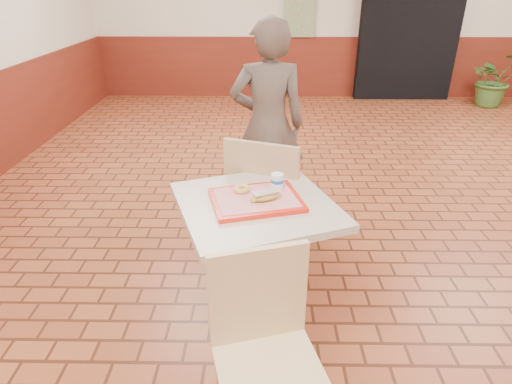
{
  "coord_description": "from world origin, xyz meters",
  "views": [
    {
      "loc": [
        -1.2,
        -2.59,
        1.87
      ],
      "look_at": [
        -1.23,
        -0.61,
        0.88
      ],
      "focal_mm": 30.0,
      "sensor_mm": 36.0,
      "label": 1
    }
  ],
  "objects_px": {
    "long_john_donut": "(265,196)",
    "potted_plant": "(494,79)",
    "serving_tray": "(256,200)",
    "chair_main_front": "(265,345)",
    "paper_cup": "(277,181)",
    "main_table": "(256,245)",
    "ring_donut": "(242,189)",
    "chair_main_back": "(267,201)",
    "customer": "(268,125)"
  },
  "relations": [
    {
      "from": "ring_donut",
      "to": "long_john_donut",
      "type": "bearing_deg",
      "value": -38.73
    },
    {
      "from": "ring_donut",
      "to": "paper_cup",
      "type": "xyz_separation_m",
      "value": [
        0.19,
        0.04,
        0.03
      ]
    },
    {
      "from": "long_john_donut",
      "to": "potted_plant",
      "type": "distance_m",
      "value": 6.27
    },
    {
      "from": "long_john_donut",
      "to": "potted_plant",
      "type": "height_order",
      "value": "long_john_donut"
    },
    {
      "from": "main_table",
      "to": "ring_donut",
      "type": "bearing_deg",
      "value": 137.52
    },
    {
      "from": "chair_main_back",
      "to": "potted_plant",
      "type": "bearing_deg",
      "value": -109.96
    },
    {
      "from": "customer",
      "to": "serving_tray",
      "type": "relative_size",
      "value": 3.59
    },
    {
      "from": "long_john_donut",
      "to": "paper_cup",
      "type": "height_order",
      "value": "paper_cup"
    },
    {
      "from": "chair_main_front",
      "to": "chair_main_back",
      "type": "height_order",
      "value": "chair_main_back"
    },
    {
      "from": "chair_main_front",
      "to": "ring_donut",
      "type": "distance_m",
      "value": 0.84
    },
    {
      "from": "customer",
      "to": "potted_plant",
      "type": "height_order",
      "value": "customer"
    },
    {
      "from": "main_table",
      "to": "serving_tray",
      "type": "bearing_deg",
      "value": -26.57
    },
    {
      "from": "customer",
      "to": "chair_main_back",
      "type": "bearing_deg",
      "value": 85.22
    },
    {
      "from": "main_table",
      "to": "paper_cup",
      "type": "bearing_deg",
      "value": 44.24
    },
    {
      "from": "main_table",
      "to": "chair_main_front",
      "type": "relative_size",
      "value": 0.89
    },
    {
      "from": "serving_tray",
      "to": "customer",
      "type": "bearing_deg",
      "value": 86.69
    },
    {
      "from": "serving_tray",
      "to": "paper_cup",
      "type": "relative_size",
      "value": 5.41
    },
    {
      "from": "customer",
      "to": "ring_donut",
      "type": "xyz_separation_m",
      "value": [
        -0.15,
        -1.23,
        0.04
      ]
    },
    {
      "from": "ring_donut",
      "to": "potted_plant",
      "type": "height_order",
      "value": "ring_donut"
    },
    {
      "from": "long_john_donut",
      "to": "chair_main_back",
      "type": "bearing_deg",
      "value": 87.84
    },
    {
      "from": "chair_main_back",
      "to": "long_john_donut",
      "type": "xyz_separation_m",
      "value": [
        -0.02,
        -0.52,
        0.3
      ]
    },
    {
      "from": "chair_main_front",
      "to": "long_john_donut",
      "type": "height_order",
      "value": "chair_main_front"
    },
    {
      "from": "paper_cup",
      "to": "potted_plant",
      "type": "relative_size",
      "value": 0.1
    },
    {
      "from": "customer",
      "to": "chair_main_front",
      "type": "bearing_deg",
      "value": 85.13
    },
    {
      "from": "chair_main_back",
      "to": "main_table",
      "type": "bearing_deg",
      "value": 101.58
    },
    {
      "from": "main_table",
      "to": "potted_plant",
      "type": "distance_m",
      "value": 6.26
    },
    {
      "from": "serving_tray",
      "to": "potted_plant",
      "type": "xyz_separation_m",
      "value": [
        3.75,
        5.01,
        -0.41
      ]
    },
    {
      "from": "paper_cup",
      "to": "ring_donut",
      "type": "bearing_deg",
      "value": -168.63
    },
    {
      "from": "serving_tray",
      "to": "long_john_donut",
      "type": "relative_size",
      "value": 2.69
    },
    {
      "from": "customer",
      "to": "long_john_donut",
      "type": "height_order",
      "value": "customer"
    },
    {
      "from": "long_john_donut",
      "to": "potted_plant",
      "type": "bearing_deg",
      "value": 53.63
    },
    {
      "from": "chair_main_back",
      "to": "serving_tray",
      "type": "distance_m",
      "value": 0.56
    },
    {
      "from": "customer",
      "to": "long_john_donut",
      "type": "xyz_separation_m",
      "value": [
        -0.03,
        -1.33,
        0.05
      ]
    },
    {
      "from": "chair_main_back",
      "to": "paper_cup",
      "type": "bearing_deg",
      "value": 116.41
    },
    {
      "from": "chair_main_front",
      "to": "paper_cup",
      "type": "relative_size",
      "value": 10.85
    },
    {
      "from": "chair_main_back",
      "to": "long_john_donut",
      "type": "relative_size",
      "value": 5.98
    },
    {
      "from": "chair_main_front",
      "to": "long_john_donut",
      "type": "xyz_separation_m",
      "value": [
        -0.0,
        0.66,
        0.36
      ]
    },
    {
      "from": "long_john_donut",
      "to": "potted_plant",
      "type": "xyz_separation_m",
      "value": [
        3.71,
        5.03,
        -0.45
      ]
    },
    {
      "from": "main_table",
      "to": "chair_main_back",
      "type": "height_order",
      "value": "chair_main_back"
    },
    {
      "from": "chair_main_front",
      "to": "paper_cup",
      "type": "bearing_deg",
      "value": 69.82
    },
    {
      "from": "main_table",
      "to": "serving_tray",
      "type": "xyz_separation_m",
      "value": [
        0.0,
        -0.0,
        0.28
      ]
    },
    {
      "from": "main_table",
      "to": "potted_plant",
      "type": "bearing_deg",
      "value": 53.14
    },
    {
      "from": "main_table",
      "to": "ring_donut",
      "type": "relative_size",
      "value": 8.9
    },
    {
      "from": "serving_tray",
      "to": "long_john_donut",
      "type": "height_order",
      "value": "long_john_donut"
    },
    {
      "from": "chair_main_front",
      "to": "long_john_donut",
      "type": "bearing_deg",
      "value": 74.65
    },
    {
      "from": "chair_main_back",
      "to": "ring_donut",
      "type": "distance_m",
      "value": 0.53
    },
    {
      "from": "ring_donut",
      "to": "potted_plant",
      "type": "relative_size",
      "value": 0.11
    },
    {
      "from": "chair_main_back",
      "to": "ring_donut",
      "type": "xyz_separation_m",
      "value": [
        -0.14,
        -0.42,
        0.3
      ]
    },
    {
      "from": "main_table",
      "to": "serving_tray",
      "type": "relative_size",
      "value": 1.79
    },
    {
      "from": "chair_main_front",
      "to": "potted_plant",
      "type": "height_order",
      "value": "chair_main_front"
    }
  ]
}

